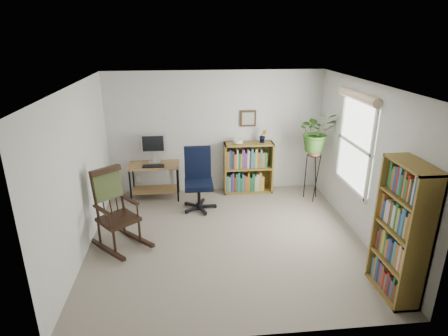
{
  "coord_description": "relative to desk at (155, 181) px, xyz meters",
  "views": [
    {
      "loc": [
        -0.56,
        -5.11,
        3.09
      ],
      "look_at": [
        0.0,
        0.4,
        1.05
      ],
      "focal_mm": 30.0,
      "sensor_mm": 36.0,
      "label": 1
    }
  ],
  "objects": [
    {
      "name": "wall_left",
      "position": [
        -0.89,
        -1.7,
        0.86
      ],
      "size": [
        0.0,
        4.0,
        2.4
      ],
      "primitive_type": "cube",
      "color": "beige",
      "rests_on": "ground"
    },
    {
      "name": "ceiling",
      "position": [
        1.21,
        -1.7,
        2.06
      ],
      "size": [
        4.2,
        4.0,
        0.0
      ],
      "primitive_type": "cube",
      "color": "silver",
      "rests_on": "ground"
    },
    {
      "name": "keyboard",
      "position": [
        0.0,
        -0.12,
        0.36
      ],
      "size": [
        0.4,
        0.15,
        0.02
      ],
      "primitive_type": "cube",
      "color": "black",
      "rests_on": "desk"
    },
    {
      "name": "potted_plant_small",
      "position": [
        2.12,
        0.13,
        0.73
      ],
      "size": [
        0.13,
        0.24,
        0.11
      ],
      "primitive_type": "imported",
      "color": "#315C20",
      "rests_on": "low_bookshelf"
    },
    {
      "name": "office_chair",
      "position": [
        0.83,
        -0.59,
        0.23
      ],
      "size": [
        0.64,
        0.64,
        1.15
      ],
      "primitive_type": null,
      "rotation": [
        0.0,
        0.0,
        0.02
      ],
      "color": "black",
      "rests_on": "floor"
    },
    {
      "name": "tall_bookshelf",
      "position": [
        3.13,
        -3.16,
        0.51
      ],
      "size": [
        0.32,
        0.75,
        1.72
      ],
      "primitive_type": null,
      "color": "olive",
      "rests_on": "floor"
    },
    {
      "name": "wall_right",
      "position": [
        3.31,
        -1.7,
        0.86
      ],
      "size": [
        0.0,
        4.0,
        2.4
      ],
      "primitive_type": "cube",
      "color": "beige",
      "rests_on": "ground"
    },
    {
      "name": "wall_front",
      "position": [
        1.21,
        -3.7,
        0.86
      ],
      "size": [
        4.2,
        0.0,
        2.4
      ],
      "primitive_type": "cube",
      "color": "beige",
      "rests_on": "ground"
    },
    {
      "name": "desk",
      "position": [
        0.0,
        0.0,
        0.0
      ],
      "size": [
        0.96,
        0.53,
        0.69
      ],
      "primitive_type": null,
      "color": "olive",
      "rests_on": "floor"
    },
    {
      "name": "rocking_chair",
      "position": [
        -0.41,
        -1.71,
        0.27
      ],
      "size": [
        1.17,
        1.22,
        1.23
      ],
      "primitive_type": null,
      "rotation": [
        0.0,
        0.0,
        0.69
      ],
      "color": "black",
      "rests_on": "floor"
    },
    {
      "name": "wall_back",
      "position": [
        1.21,
        0.3,
        0.86
      ],
      "size": [
        4.2,
        0.0,
        2.4
      ],
      "primitive_type": "cube",
      "color": "beige",
      "rests_on": "ground"
    },
    {
      "name": "low_bookshelf",
      "position": [
        1.84,
        0.12,
        0.17
      ],
      "size": [
        0.97,
        0.32,
        1.02
      ],
      "primitive_type": null,
      "color": "olive",
      "rests_on": "floor"
    },
    {
      "name": "floor",
      "position": [
        1.21,
        -1.7,
        -0.34
      ],
      "size": [
        4.2,
        4.0,
        0.0
      ],
      "primitive_type": "cube",
      "color": "gray",
      "rests_on": "ground"
    },
    {
      "name": "spider_plant",
      "position": [
        3.01,
        -0.35,
        1.36
      ],
      "size": [
        1.69,
        1.87,
        1.46
      ],
      "primitive_type": "imported",
      "color": "#315C20",
      "rests_on": "plant_stand"
    },
    {
      "name": "monitor",
      "position": [
        0.0,
        0.14,
        0.62
      ],
      "size": [
        0.46,
        0.16,
        0.56
      ],
      "primitive_type": null,
      "color": "silver",
      "rests_on": "desk"
    },
    {
      "name": "framed_picture",
      "position": [
        1.84,
        0.27,
        1.13
      ],
      "size": [
        0.32,
        0.04,
        0.32
      ],
      "primitive_type": null,
      "color": "black",
      "rests_on": "wall_back"
    },
    {
      "name": "plant_stand",
      "position": [
        3.01,
        -0.35,
        0.18
      ],
      "size": [
        0.36,
        0.36,
        1.05
      ],
      "primitive_type": null,
      "rotation": [
        0.0,
        0.0,
        0.28
      ],
      "color": "black",
      "rests_on": "floor"
    },
    {
      "name": "window",
      "position": [
        3.27,
        -1.4,
        1.06
      ],
      "size": [
        0.12,
        1.2,
        1.5
      ],
      "primitive_type": null,
      "color": "silver",
      "rests_on": "wall_right"
    }
  ]
}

